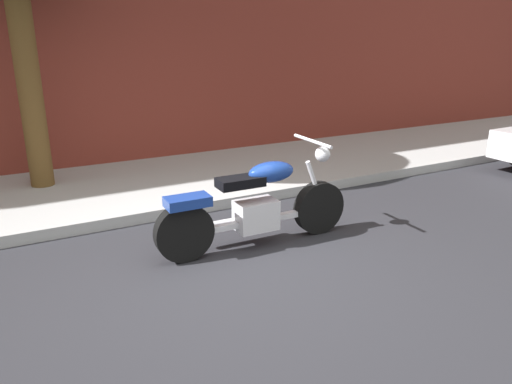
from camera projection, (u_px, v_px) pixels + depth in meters
name	position (u px, v px, depth m)	size (l,w,h in m)	color
ground_plane	(240.00, 276.00, 4.65)	(60.00, 60.00, 0.00)	#28282D
sidewalk	(148.00, 185.00, 7.17)	(20.77, 2.58, 0.14)	#ABABAB
motorcycle	(256.00, 207.00, 5.18)	(2.21, 0.70, 1.10)	black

